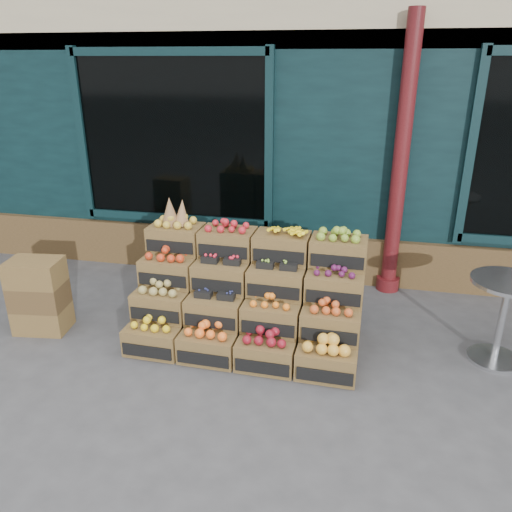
# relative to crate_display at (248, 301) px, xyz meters

# --- Properties ---
(ground) EXTENTS (60.00, 60.00, 0.00)m
(ground) POSITION_rel_crate_display_xyz_m (0.24, -0.52, -0.43)
(ground) COLOR #414144
(ground) RESTS_ON ground
(shop_facade) EXTENTS (12.00, 6.24, 4.80)m
(shop_facade) POSITION_rel_crate_display_xyz_m (0.24, 4.59, 1.97)
(shop_facade) COLOR black
(shop_facade) RESTS_ON ground
(crate_display) EXTENTS (2.26, 1.14, 1.40)m
(crate_display) POSITION_rel_crate_display_xyz_m (0.00, 0.00, 0.00)
(crate_display) COLOR brown
(crate_display) RESTS_ON ground
(spare_crates) EXTENTS (0.57, 0.43, 0.80)m
(spare_crates) POSITION_rel_crate_display_xyz_m (-2.18, -0.29, -0.03)
(spare_crates) COLOR brown
(spare_crates) RESTS_ON ground
(bistro_table) EXTENTS (0.67, 0.67, 0.84)m
(bistro_table) POSITION_rel_crate_display_xyz_m (2.40, 0.10, 0.10)
(bistro_table) COLOR #B2B4BA
(bistro_table) RESTS_ON ground
(shopkeeper) EXTENTS (0.88, 0.66, 2.21)m
(shopkeeper) POSITION_rel_crate_display_xyz_m (-1.18, 2.34, 0.68)
(shopkeeper) COLOR #1C6336
(shopkeeper) RESTS_ON ground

